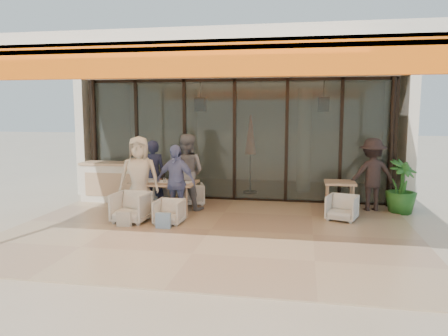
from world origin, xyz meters
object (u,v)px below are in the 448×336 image
object	(u,v)px
chair_far_left	(160,190)
chair_far_right	(192,193)
standing_woman	(372,175)
side_table	(340,186)
chair_near_left	(131,206)
diner_periwinkle	(176,182)
dining_table	(164,184)
chair_near_right	(169,211)
host_counter	(117,182)
side_chair	(342,207)
diner_cream	(139,177)
diner_navy	(153,174)
diner_grey	(186,172)
potted_palm	(401,187)

from	to	relation	value
chair_far_left	chair_far_right	world-z (taller)	chair_far_left
standing_woman	side_table	bearing A→B (deg)	13.23
chair_near_left	side_table	world-z (taller)	side_table
diner_periwinkle	side_table	bearing A→B (deg)	33.27
dining_table	chair_far_left	distance (m)	1.08
chair_far_left	chair_near_right	bearing A→B (deg)	116.36
standing_woman	host_counter	bearing A→B (deg)	-10.26
chair_near_left	side_table	bearing A→B (deg)	24.99
chair_far_right	side_table	size ratio (longest dim) A/B	0.82
chair_near_left	side_chair	world-z (taller)	chair_near_left
host_counter	chair_near_left	distance (m)	2.30
host_counter	diner_cream	world-z (taller)	diner_cream
diner_navy	side_chair	distance (m)	4.50
chair_far_left	diner_grey	bearing A→B (deg)	151.74
chair_far_right	chair_near_right	world-z (taller)	chair_far_right
chair_far_left	chair_near_left	bearing A→B (deg)	92.51
chair_near_right	side_table	world-z (taller)	side_table
chair_near_right	diner_grey	world-z (taller)	diner_grey
chair_far_left	diner_periwinkle	size ratio (longest dim) A/B	0.45
diner_navy	diner_grey	distance (m)	0.84
dining_table	host_counter	bearing A→B (deg)	147.54
chair_far_left	potted_palm	bearing A→B (deg)	-177.11
diner_grey	side_table	distance (m)	3.63
chair_near_right	chair_far_right	bearing A→B (deg)	92.16
side_chair	potted_palm	world-z (taller)	potted_palm
side_chair	diner_periwinkle	bearing A→B (deg)	-155.15
diner_cream	chair_far_left	bearing A→B (deg)	79.46
diner_navy	side_table	distance (m)	4.46
standing_woman	chair_near_left	bearing A→B (deg)	10.54
diner_navy	diner_periwinkle	bearing A→B (deg)	115.42
diner_periwinkle	side_table	world-z (taller)	diner_periwinkle
diner_navy	standing_woman	distance (m)	5.24
chair_far_right	diner_navy	xyz separation A→B (m)	(-0.84, -0.50, 0.53)
host_counter	diner_navy	bearing A→B (deg)	-25.75
host_counter	diner_grey	world-z (taller)	diner_grey
chair_near_left	potted_palm	size ratio (longest dim) A/B	0.58
diner_navy	potted_palm	world-z (taller)	diner_navy
chair_near_left	diner_cream	size ratio (longest dim) A/B	0.40
chair_far_right	diner_cream	distance (m)	1.74
diner_navy	standing_woman	size ratio (longest dim) A/B	0.96
diner_periwinkle	host_counter	bearing A→B (deg)	158.70
diner_grey	side_table	size ratio (longest dim) A/B	2.46
diner_grey	diner_navy	bearing A→B (deg)	7.29
side_chair	standing_woman	bearing A→B (deg)	72.79
diner_navy	diner_cream	distance (m)	0.90
chair_far_right	chair_near_left	bearing A→B (deg)	46.07
host_counter	potted_palm	size ratio (longest dim) A/B	1.47
standing_woman	chair_near_right	bearing A→B (deg)	14.21
diner_navy	diner_grey	xyz separation A→B (m)	(0.84, 0.00, 0.08)
diner_cream	standing_woman	xyz separation A→B (m)	(5.20, 1.55, -0.04)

